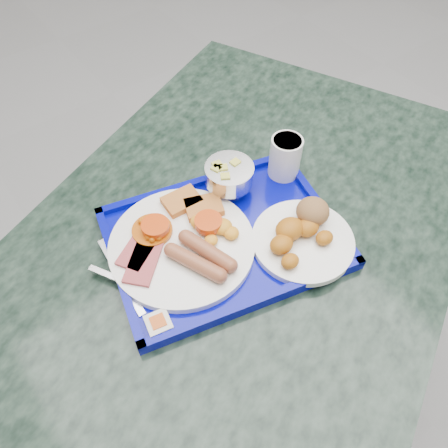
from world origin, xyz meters
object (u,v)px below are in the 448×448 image
at_px(table, 234,284).
at_px(bread_plate, 303,233).
at_px(main_plate, 184,241).
at_px(tray, 224,239).
at_px(juice_cup, 285,156).
at_px(fruit_bowl, 229,175).

distance_m(table, bread_plate, 0.25).
height_order(main_plate, bread_plate, bread_plate).
xyz_separation_m(tray, main_plate, (-0.07, 0.03, 0.02)).
bearing_deg(bread_plate, main_plate, 146.49).
bearing_deg(table, juice_cup, 19.94).
distance_m(tray, bread_plate, 0.14).
bearing_deg(fruit_bowl, bread_plate, -79.60).
distance_m(table, main_plate, 0.23).
height_order(table, bread_plate, bread_plate).
xyz_separation_m(table, juice_cup, (0.17, 0.06, 0.24)).
relative_size(table, main_plate, 5.17).
bearing_deg(juice_cup, tray, -163.22).
xyz_separation_m(main_plate, bread_plate, (0.18, -0.12, 0.01)).
bearing_deg(tray, table, -4.52).
xyz_separation_m(table, bread_plate, (0.08, -0.09, 0.22)).
bearing_deg(main_plate, fruit_bowl, 22.29).
distance_m(table, tray, 0.19).
bearing_deg(fruit_bowl, juice_cup, -13.65).
bearing_deg(tray, juice_cup, 16.78).
bearing_deg(table, main_plate, 161.91).
relative_size(tray, juice_cup, 5.38).
relative_size(main_plate, juice_cup, 2.99).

